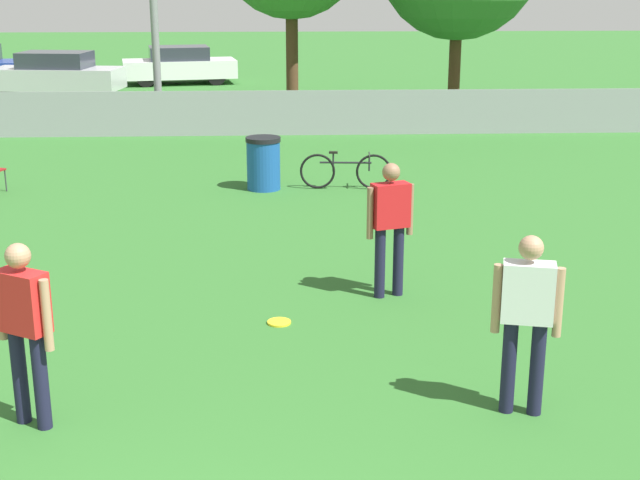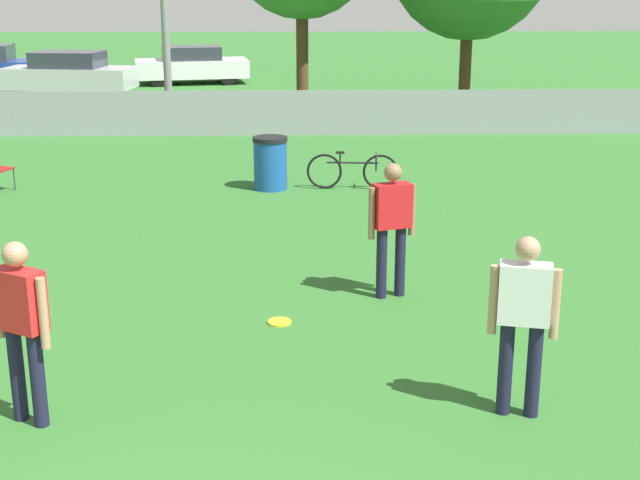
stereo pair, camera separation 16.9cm
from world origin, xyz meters
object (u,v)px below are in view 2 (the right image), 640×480
Objects in this scene: trash_bin at (270,163)px; bicycle_sideline at (352,171)px; parked_car_silver at (69,74)px; frisbee_disc at (279,322)px; player_receiver_white at (523,313)px; player_defender_red at (22,319)px; parked_car_white at (192,65)px; player_thrower_red at (392,220)px.

bicycle_sideline is at bearing -1.80° from trash_bin.
frisbee_disc is at bearing -62.92° from parked_car_silver.
player_receiver_white is 4.33m from player_defender_red.
frisbee_disc is 21.73m from parked_car_silver.
parked_car_silver is 4.76m from parked_car_white.
player_receiver_white reaches higher than bicycle_sideline.
bicycle_sideline is 1.52m from trash_bin.
frisbee_disc is 0.06× the size of parked_car_silver.
frisbee_disc is 6.66m from trash_bin.
player_defender_red is at bearing -69.80° from parked_car_silver.
trash_bin is at bearing -177.10° from bicycle_sideline.
parked_car_silver reaches higher than parked_car_white.
player_receiver_white is 0.99× the size of bicycle_sideline.
player_defender_red is 3.28m from frisbee_disc.
bicycle_sideline is 1.74× the size of trash_bin.
parked_car_white is at bearing 101.04° from trash_bin.
player_thrower_red is 23.15m from parked_car_white.
player_receiver_white is at bearing -93.06° from player_thrower_red.
parked_car_silver is at bearing 116.79° from trash_bin.
parked_car_white is (-1.39, 25.74, -0.31)m from player_defender_red.
parked_car_silver reaches higher than trash_bin.
parked_car_white reaches higher than bicycle_sideline.
player_thrower_red is 21.43m from parked_car_silver.
player_receiver_white and player_thrower_red have the same top height.
player_receiver_white is 24.61m from parked_car_silver.
parked_car_silver is (-5.09, 22.75, -0.30)m from player_defender_red.
parked_car_white reaches higher than trash_bin.
player_thrower_red is 0.99× the size of bicycle_sideline.
player_receiver_white reaches higher than parked_car_silver.
player_receiver_white is at bearing -45.96° from frisbee_disc.
player_thrower_red is 6.03m from trash_bin.
frisbee_disc is at bearing -87.72° from trash_bin.
frisbee_disc is 0.16× the size of bicycle_sideline.
parked_car_white is (-4.79, 16.88, 0.33)m from bicycle_sideline.
player_thrower_red is at bearing 32.13° from frisbee_disc.
parked_car_silver is 1.03× the size of parked_car_white.
player_receiver_white is 3.20m from player_thrower_red.
bicycle_sideline is (3.41, 8.87, -0.64)m from player_defender_red.
parked_car_silver is at bearing 132.95° from player_defender_red.
player_defender_red reaches higher than trash_bin.
parked_car_white reaches higher than frisbee_disc.
player_thrower_red is 4.70m from player_defender_red.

